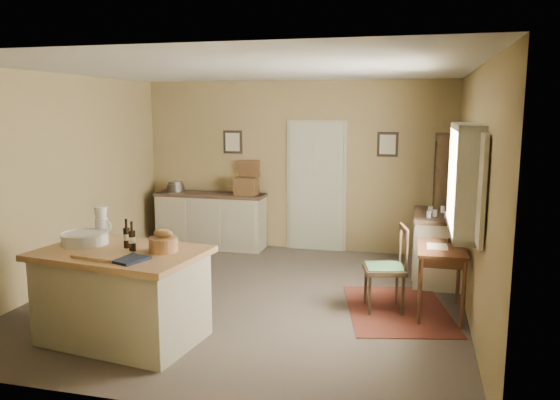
{
  "coord_description": "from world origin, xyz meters",
  "views": [
    {
      "loc": [
        1.9,
        -6.03,
        2.26
      ],
      "look_at": [
        0.28,
        0.38,
        1.15
      ],
      "focal_mm": 35.0,
      "sensor_mm": 36.0,
      "label": 1
    }
  ],
  "objects_px": {
    "work_island": "(122,293)",
    "sideboard": "(211,218)",
    "desk_chair": "(384,269)",
    "writing_desk": "(442,256)",
    "shelving_unit": "(448,201)",
    "right_cabinet": "(437,246)"
  },
  "relations": [
    {
      "from": "work_island",
      "to": "right_cabinet",
      "type": "distance_m",
      "value": 4.11
    },
    {
      "from": "sideboard",
      "to": "shelving_unit",
      "type": "xyz_separation_m",
      "value": [
        3.69,
        -0.2,
        0.47
      ]
    },
    {
      "from": "desk_chair",
      "to": "shelving_unit",
      "type": "bearing_deg",
      "value": 56.75
    },
    {
      "from": "work_island",
      "to": "writing_desk",
      "type": "xyz_separation_m",
      "value": [
        3.05,
        1.48,
        0.18
      ]
    },
    {
      "from": "right_cabinet",
      "to": "shelving_unit",
      "type": "bearing_deg",
      "value": 77.89
    },
    {
      "from": "desk_chair",
      "to": "right_cabinet",
      "type": "relative_size",
      "value": 0.85
    },
    {
      "from": "writing_desk",
      "to": "desk_chair",
      "type": "bearing_deg",
      "value": -176.96
    },
    {
      "from": "writing_desk",
      "to": "shelving_unit",
      "type": "xyz_separation_m",
      "value": [
        0.15,
        1.98,
        0.29
      ]
    },
    {
      "from": "writing_desk",
      "to": "shelving_unit",
      "type": "height_order",
      "value": "shelving_unit"
    },
    {
      "from": "desk_chair",
      "to": "work_island",
      "type": "bearing_deg",
      "value": -161.98
    },
    {
      "from": "sideboard",
      "to": "right_cabinet",
      "type": "bearing_deg",
      "value": -14.29
    },
    {
      "from": "work_island",
      "to": "shelving_unit",
      "type": "bearing_deg",
      "value": 54.86
    },
    {
      "from": "desk_chair",
      "to": "right_cabinet",
      "type": "xyz_separation_m",
      "value": [
        0.61,
        1.31,
        -0.02
      ]
    },
    {
      "from": "desk_chair",
      "to": "shelving_unit",
      "type": "distance_m",
      "value": 2.2
    },
    {
      "from": "work_island",
      "to": "desk_chair",
      "type": "xyz_separation_m",
      "value": [
        2.44,
        1.44,
        -0.0
      ]
    },
    {
      "from": "shelving_unit",
      "to": "right_cabinet",
      "type": "bearing_deg",
      "value": -102.11
    },
    {
      "from": "work_island",
      "to": "sideboard",
      "type": "distance_m",
      "value": 3.69
    },
    {
      "from": "shelving_unit",
      "to": "sideboard",
      "type": "bearing_deg",
      "value": 176.9
    },
    {
      "from": "sideboard",
      "to": "desk_chair",
      "type": "height_order",
      "value": "sideboard"
    },
    {
      "from": "desk_chair",
      "to": "sideboard",
      "type": "bearing_deg",
      "value": 130.44
    },
    {
      "from": "desk_chair",
      "to": "shelving_unit",
      "type": "xyz_separation_m",
      "value": [
        0.76,
        2.01,
        0.48
      ]
    },
    {
      "from": "work_island",
      "to": "desk_chair",
      "type": "bearing_deg",
      "value": 38.27
    }
  ]
}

